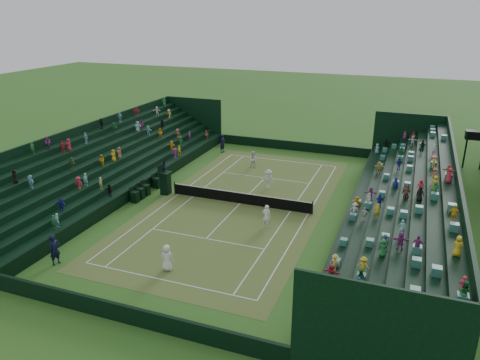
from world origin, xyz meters
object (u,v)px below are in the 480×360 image
at_px(umpire_chair, 165,180).
at_px(player_near_east, 267,216).
at_px(tennis_net, 240,198).
at_px(player_far_east, 268,179).
at_px(player_near_west, 167,258).
at_px(player_far_west, 253,159).

xyz_separation_m(umpire_chair, player_near_east, (9.76, -3.06, -0.36)).
bearing_deg(tennis_net, umpire_chair, -177.92).
bearing_deg(umpire_chair, player_near_east, -17.44).
distance_m(tennis_net, player_far_east, 4.17).
distance_m(umpire_chair, player_far_east, 8.70).
distance_m(tennis_net, player_near_east, 4.64).
height_order(player_near_west, player_far_east, player_far_east).
distance_m(player_near_west, player_far_west, 19.72).
relative_size(player_near_east, player_far_east, 1.02).
bearing_deg(player_near_west, player_near_east, -128.01).
relative_size(tennis_net, player_far_east, 6.90).
bearing_deg(player_far_west, tennis_net, -89.94).
bearing_deg(player_far_west, umpire_chair, -129.13).
height_order(umpire_chair, player_near_west, umpire_chair).
bearing_deg(player_far_east, tennis_net, -126.04).
height_order(tennis_net, player_near_west, player_near_west).
bearing_deg(player_near_west, player_far_west, -97.47).
bearing_deg(player_near_east, tennis_net, -47.67).
bearing_deg(tennis_net, player_far_west, 102.55).
distance_m(umpire_chair, player_far_west, 10.14).
bearing_deg(tennis_net, player_near_east, -45.48).
xyz_separation_m(player_near_west, player_far_east, (1.51, 14.86, 0.03)).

